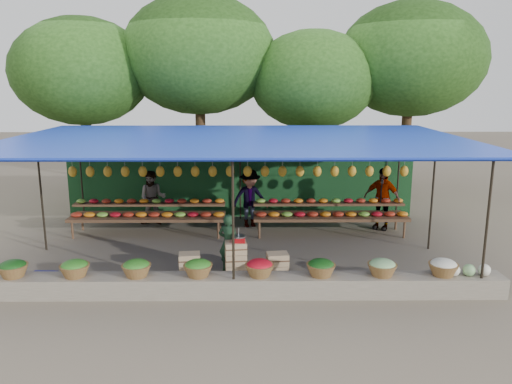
{
  "coord_description": "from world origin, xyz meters",
  "views": [
    {
      "loc": [
        0.35,
        -11.92,
        4.12
      ],
      "look_at": [
        0.46,
        0.2,
        1.43
      ],
      "focal_mm": 35.0,
      "sensor_mm": 36.0,
      "label": 1
    }
  ],
  "objects_px": {
    "crate_counter": "(235,262)",
    "blue_crate_front": "(43,280)",
    "weighing_scale": "(239,239)",
    "vendor_seated": "(229,243)"
  },
  "relations": [
    {
      "from": "weighing_scale",
      "to": "vendor_seated",
      "type": "distance_m",
      "value": 0.41
    },
    {
      "from": "crate_counter",
      "to": "blue_crate_front",
      "type": "bearing_deg",
      "value": -171.43
    },
    {
      "from": "crate_counter",
      "to": "weighing_scale",
      "type": "height_order",
      "value": "weighing_scale"
    },
    {
      "from": "crate_counter",
      "to": "weighing_scale",
      "type": "distance_m",
      "value": 0.54
    },
    {
      "from": "blue_crate_front",
      "to": "crate_counter",
      "type": "bearing_deg",
      "value": 12.92
    },
    {
      "from": "crate_counter",
      "to": "weighing_scale",
      "type": "xyz_separation_m",
      "value": [
        0.09,
        0.0,
        0.53
      ]
    },
    {
      "from": "weighing_scale",
      "to": "vendor_seated",
      "type": "xyz_separation_m",
      "value": [
        -0.23,
        0.29,
        -0.19
      ]
    },
    {
      "from": "vendor_seated",
      "to": "blue_crate_front",
      "type": "distance_m",
      "value": 3.89
    },
    {
      "from": "weighing_scale",
      "to": "blue_crate_front",
      "type": "relative_size",
      "value": 0.63
    },
    {
      "from": "crate_counter",
      "to": "blue_crate_front",
      "type": "xyz_separation_m",
      "value": [
        -3.9,
        -0.59,
        -0.16
      ]
    }
  ]
}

